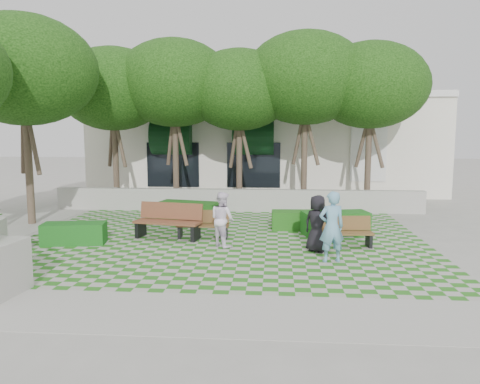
# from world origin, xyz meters

# --- Properties ---
(ground) EXTENTS (90.00, 90.00, 0.00)m
(ground) POSITION_xyz_m (0.00, 0.00, 0.00)
(ground) COLOR gray
(ground) RESTS_ON ground
(lawn) EXTENTS (12.00, 12.00, 0.00)m
(lawn) POSITION_xyz_m (0.00, 1.00, 0.01)
(lawn) COLOR #2B721E
(lawn) RESTS_ON ground
(sidewalk_south) EXTENTS (16.00, 2.00, 0.01)m
(sidewalk_south) POSITION_xyz_m (0.00, -4.70, 0.01)
(sidewalk_south) COLOR #9E9B93
(sidewalk_south) RESTS_ON ground
(retaining_wall) EXTENTS (15.00, 0.36, 0.90)m
(retaining_wall) POSITION_xyz_m (0.00, 6.20, 0.45)
(retaining_wall) COLOR #9E9B93
(retaining_wall) RESTS_ON ground
(bench_east) EXTENTS (1.66, 0.67, 0.85)m
(bench_east) POSITION_xyz_m (3.51, 0.51, 0.41)
(bench_east) COLOR brown
(bench_east) RESTS_ON ground
(bench_mid) EXTENTS (1.60, 0.58, 0.83)m
(bench_mid) POSITION_xyz_m (-0.62, 1.30, 0.40)
(bench_mid) COLOR #52381C
(bench_mid) RESTS_ON ground
(bench_west) EXTENTS (2.13, 1.06, 1.07)m
(bench_west) POSITION_xyz_m (-1.66, 1.15, 0.52)
(bench_west) COLOR brown
(bench_west) RESTS_ON ground
(hedge_east) EXTENTS (2.19, 1.26, 0.72)m
(hedge_east) POSITION_xyz_m (3.49, 2.09, 0.36)
(hedge_east) COLOR #155016
(hedge_east) RESTS_ON ground
(hedge_midright) EXTENTS (1.80, 0.78, 0.62)m
(hedge_midright) POSITION_xyz_m (2.36, 2.73, 0.31)
(hedge_midright) COLOR #1B5215
(hedge_midright) RESTS_ON ground
(hedge_midleft) EXTENTS (2.25, 1.32, 0.74)m
(hedge_midleft) POSITION_xyz_m (-1.51, 3.68, 0.37)
(hedge_midleft) COLOR #154612
(hedge_midleft) RESTS_ON ground
(hedge_west) EXTENTS (1.85, 0.97, 0.62)m
(hedge_west) POSITION_xyz_m (-4.22, 0.21, 0.31)
(hedge_west) COLOR #165219
(hedge_west) RESTS_ON ground
(person_blue) EXTENTS (0.74, 0.58, 1.79)m
(person_blue) POSITION_xyz_m (2.98, -1.12, 0.89)
(person_blue) COLOR #6AA3C2
(person_blue) RESTS_ON ground
(person_dark) EXTENTS (0.90, 0.83, 1.55)m
(person_dark) POSITION_xyz_m (2.71, -0.14, 0.78)
(person_dark) COLOR black
(person_dark) RESTS_ON ground
(person_white) EXTENTS (0.96, 0.96, 1.56)m
(person_white) POSITION_xyz_m (0.10, 0.26, 0.78)
(person_white) COLOR white
(person_white) RESTS_ON ground
(tree_row) EXTENTS (17.70, 13.40, 7.41)m
(tree_row) POSITION_xyz_m (-1.86, 5.95, 5.18)
(tree_row) COLOR #47382B
(tree_row) RESTS_ON ground
(building) EXTENTS (18.00, 8.92, 5.15)m
(building) POSITION_xyz_m (0.93, 14.08, 2.52)
(building) COLOR white
(building) RESTS_ON ground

